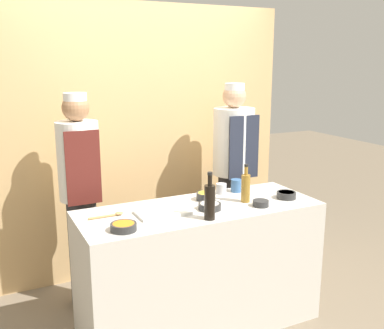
% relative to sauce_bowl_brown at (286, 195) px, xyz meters
% --- Properties ---
extents(ground_plane, '(14.00, 14.00, 0.00)m').
position_rel_sauce_bowl_brown_xyz_m(ground_plane, '(-0.67, 0.10, -0.94)').
color(ground_plane, '#756651').
extents(cabinet_wall, '(2.72, 0.18, 2.40)m').
position_rel_sauce_bowl_brown_xyz_m(cabinet_wall, '(-0.67, 1.27, 0.26)').
color(cabinet_wall, tan).
rests_on(cabinet_wall, ground_plane).
extents(counter, '(1.71, 0.65, 0.91)m').
position_rel_sauce_bowl_brown_xyz_m(counter, '(-0.67, 0.10, -0.48)').
color(counter, beige).
rests_on(counter, ground_plane).
extents(sauce_bowl_brown, '(0.14, 0.14, 0.05)m').
position_rel_sauce_bowl_brown_xyz_m(sauce_bowl_brown, '(0.00, 0.00, 0.00)').
color(sauce_bowl_brown, '#2D2D2D').
rests_on(sauce_bowl_brown, counter).
extents(sauce_bowl_green, '(0.11, 0.11, 0.04)m').
position_rel_sauce_bowl_brown_xyz_m(sauce_bowl_green, '(-0.28, -0.07, -0.00)').
color(sauce_bowl_green, '#2D2D2D').
rests_on(sauce_bowl_green, counter).
extents(sauce_bowl_yellow, '(0.14, 0.14, 0.06)m').
position_rel_sauce_bowl_brown_xyz_m(sauce_bowl_yellow, '(-0.56, 0.23, 0.00)').
color(sauce_bowl_yellow, '#2D2D2D').
rests_on(sauce_bowl_yellow, counter).
extents(sauce_bowl_orange, '(0.16, 0.16, 0.05)m').
position_rel_sauce_bowl_brown_xyz_m(sauce_bowl_orange, '(-1.29, -0.09, -0.00)').
color(sauce_bowl_orange, '#2D2D2D').
rests_on(sauce_bowl_orange, counter).
extents(sauce_bowl_white, '(0.16, 0.16, 0.04)m').
position_rel_sauce_bowl_brown_xyz_m(sauce_bowl_white, '(-0.63, 0.02, -0.00)').
color(sauce_bowl_white, '#2D2D2D').
rests_on(sauce_bowl_white, counter).
extents(cutting_board, '(0.38, 0.21, 0.02)m').
position_rel_sauce_bowl_brown_xyz_m(cutting_board, '(-0.94, 0.08, -0.02)').
color(cutting_board, white).
rests_on(cutting_board, counter).
extents(bottle_vinegar, '(0.06, 0.06, 0.28)m').
position_rel_sauce_bowl_brown_xyz_m(bottle_vinegar, '(-0.32, 0.06, 0.08)').
color(bottle_vinegar, olive).
rests_on(bottle_vinegar, counter).
extents(bottle_soy, '(0.07, 0.07, 0.31)m').
position_rel_sauce_bowl_brown_xyz_m(bottle_soy, '(-0.73, -0.14, 0.10)').
color(bottle_soy, black).
rests_on(bottle_soy, counter).
extents(cup_steel, '(0.08, 0.08, 0.08)m').
position_rel_sauce_bowl_brown_xyz_m(cup_steel, '(-0.37, 0.32, 0.01)').
color(cup_steel, '#B7B7BC').
rests_on(cup_steel, counter).
extents(cup_blue, '(0.08, 0.08, 0.10)m').
position_rel_sauce_bowl_brown_xyz_m(cup_blue, '(-0.25, 0.31, 0.02)').
color(cup_blue, '#386093').
rests_on(cup_blue, counter).
extents(wooden_spoon, '(0.23, 0.04, 0.02)m').
position_rel_sauce_bowl_brown_xyz_m(wooden_spoon, '(-1.29, 0.18, -0.02)').
color(wooden_spoon, '#B2844C').
rests_on(wooden_spoon, counter).
extents(chef_left, '(0.32, 0.32, 1.68)m').
position_rel_sauce_bowl_brown_xyz_m(chef_left, '(-1.35, 0.78, -0.02)').
color(chef_left, '#28282D').
rests_on(chef_left, ground_plane).
extents(chef_right, '(0.36, 0.36, 1.72)m').
position_rel_sauce_bowl_brown_xyz_m(chef_right, '(0.01, 0.78, -0.01)').
color(chef_right, '#28282D').
rests_on(chef_right, ground_plane).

